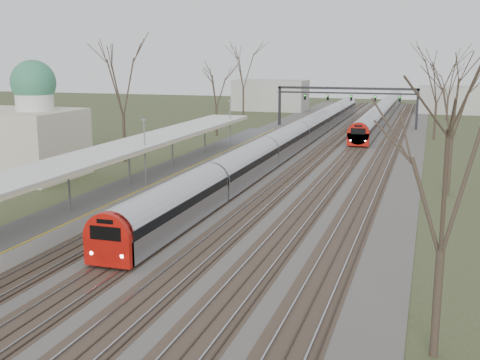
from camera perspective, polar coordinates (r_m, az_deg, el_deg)
name	(u,v)px	position (r m, az deg, el deg)	size (l,w,h in m)	color
track_bed	(306,159)	(63.03, 6.25, 1.98)	(24.00, 160.00, 0.22)	#474442
platform	(150,182)	(49.49, -8.48, -0.23)	(3.50, 69.00, 1.00)	#9E9B93
canopy	(122,149)	(44.94, -11.13, 2.92)	(4.10, 50.00, 3.11)	slate
dome_building	(20,136)	(56.05, -20.11, 3.92)	(10.00, 8.00, 10.30)	beige
signal_gantry	(347,95)	(91.92, 10.09, 7.94)	(21.00, 0.59, 6.08)	black
tree_west_far	(122,83)	(61.49, -11.12, 9.05)	(5.50, 5.50, 11.33)	#2D231C
tree_east_near	(446,178)	(21.35, 18.92, 0.16)	(4.50, 4.50, 9.27)	#2D231C
tree_east_far	(454,101)	(48.10, 19.62, 7.06)	(5.00, 5.00, 10.30)	#2D231C
train_near	(298,134)	(72.09, 5.54, 4.35)	(2.62, 90.21, 3.05)	#A5A7AF
train_far	(383,109)	(108.41, 13.44, 6.52)	(2.62, 75.21, 3.05)	#A5A7AF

